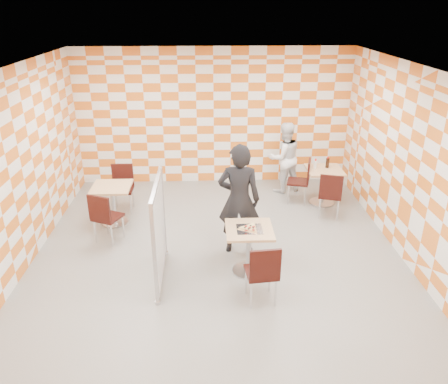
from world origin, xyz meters
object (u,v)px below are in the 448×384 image
(chair_main_front, at_px, (263,271))
(man_dark, at_px, (239,200))
(chair_second_side, at_px, (303,178))
(main_table, at_px, (249,243))
(sport_bottle, at_px, (315,164))
(second_table, at_px, (324,180))
(partition, at_px, (159,231))
(chair_empty_near, at_px, (104,214))
(soda_bottle, at_px, (327,163))
(man_white, at_px, (284,158))
(chair_empty_far, at_px, (122,184))
(chair_second_front, at_px, (330,192))
(empty_table, at_px, (113,198))

(chair_main_front, distance_m, man_dark, 1.50)
(chair_main_front, xyz_separation_m, chair_second_side, (1.21, 3.29, 0.00))
(main_table, height_order, man_dark, man_dark)
(chair_main_front, height_order, sport_bottle, sport_bottle)
(second_table, distance_m, sport_bottle, 0.38)
(partition, xyz_separation_m, man_dark, (1.21, 0.73, 0.14))
(main_table, xyz_separation_m, chair_second_side, (1.33, 2.49, 0.04))
(chair_main_front, bearing_deg, chair_second_side, 69.75)
(chair_empty_near, relative_size, sport_bottle, 4.62)
(partition, distance_m, soda_bottle, 4.09)
(chair_second_side, height_order, chair_empty_near, same)
(main_table, height_order, man_white, man_white)
(chair_empty_near, distance_m, chair_empty_far, 1.35)
(main_table, xyz_separation_m, chair_empty_near, (-2.37, 0.97, 0.04))
(chair_second_front, height_order, chair_empty_far, same)
(chair_second_side, height_order, man_dark, man_dark)
(empty_table, distance_m, chair_main_front, 3.54)
(sport_bottle, bearing_deg, man_white, 130.21)
(main_table, bearing_deg, man_white, 71.60)
(chair_second_side, distance_m, man_dark, 2.39)
(chair_empty_far, xyz_separation_m, sport_bottle, (3.85, 0.18, 0.29))
(second_table, xyz_separation_m, soda_bottle, (0.07, 0.09, 0.34))
(second_table, relative_size, chair_second_front, 0.81)
(empty_table, height_order, sport_bottle, sport_bottle)
(empty_table, distance_m, man_dark, 2.54)
(main_table, xyz_separation_m, chair_main_front, (0.11, -0.80, 0.04))
(second_table, distance_m, chair_second_side, 0.42)
(second_table, height_order, man_dark, man_dark)
(chair_empty_near, bearing_deg, sport_bottle, 21.19)
(partition, bearing_deg, chair_empty_near, 134.38)
(chair_second_side, height_order, chair_empty_far, same)
(chair_second_side, xyz_separation_m, soda_bottle, (0.49, 0.03, 0.31))
(second_table, xyz_separation_m, partition, (-3.07, -2.53, 0.28))
(man_white, bearing_deg, chair_empty_near, 15.38)
(man_dark, bearing_deg, man_white, -107.91)
(empty_table, distance_m, man_white, 3.70)
(second_table, bearing_deg, chair_empty_near, -160.45)
(chair_second_side, xyz_separation_m, chair_empty_far, (-3.62, -0.18, 0.00))
(chair_second_side, bearing_deg, second_table, -8.49)
(chair_empty_far, bearing_deg, empty_table, -97.57)
(chair_empty_near, bearing_deg, partition, -45.62)
(main_table, bearing_deg, chair_second_side, 61.95)
(second_table, distance_m, partition, 3.99)
(chair_second_front, relative_size, sport_bottle, 4.62)
(main_table, xyz_separation_m, sport_bottle, (1.56, 2.50, 0.33))
(chair_main_front, distance_m, soda_bottle, 3.75)
(main_table, relative_size, sport_bottle, 3.75)
(partition, bearing_deg, sport_bottle, 42.00)
(empty_table, relative_size, partition, 0.48)
(man_dark, distance_m, soda_bottle, 2.70)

